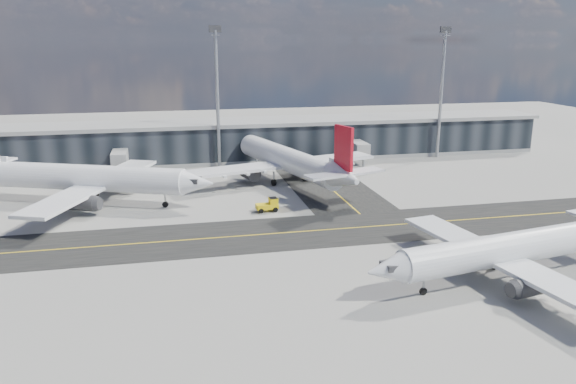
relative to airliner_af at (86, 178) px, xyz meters
name	(u,v)px	position (x,y,z in m)	size (l,w,h in m)	color
ground	(256,245)	(23.99, -25.51, -4.24)	(300.00, 300.00, 0.00)	gray
taxiway_lanes	(270,219)	(27.90, -14.77, -4.23)	(180.00, 63.00, 0.03)	black
terminal_concourse	(216,142)	(24.03, 29.43, -0.14)	(152.00, 19.80, 8.80)	black
floodlight_masts	(217,93)	(23.99, 22.49, 11.37)	(102.50, 0.70, 28.90)	gray
airliner_af	(86,178)	(0.00, 0.00, 0.00)	(41.52, 35.90, 12.82)	white
airliner_redtail	(289,160)	(35.35, 5.98, 0.13)	(37.86, 43.97, 13.22)	white
airliner_near	(511,249)	(50.15, -42.06, -0.69)	(36.21, 31.03, 10.75)	silver
baggage_tug	(269,205)	(28.45, -11.01, -3.16)	(3.56, 2.02, 2.15)	yellow
service_van	(344,162)	(50.25, 18.49, -3.47)	(2.54, 5.51, 1.53)	white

